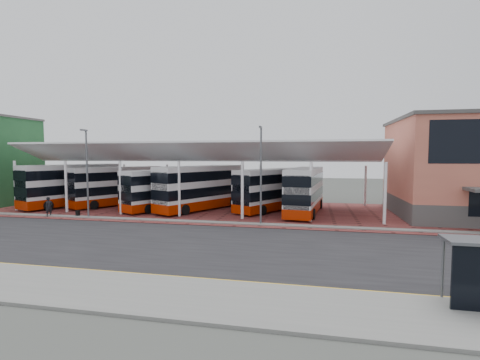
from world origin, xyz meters
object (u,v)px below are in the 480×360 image
at_px(bus_4, 274,190).
at_px(bus_2, 167,189).
at_px(bus_0, 73,185).
at_px(bus_1, 117,186).
at_px(bus_3, 202,188).
at_px(bus_5, 305,191).
at_px(pedestrian, 49,207).

bearing_deg(bus_4, bus_2, -142.26).
xyz_separation_m(bus_0, bus_2, (11.45, -0.16, -0.23)).
relative_size(bus_1, bus_3, 0.94).
xyz_separation_m(bus_1, bus_2, (6.75, -1.43, -0.09)).
bearing_deg(bus_2, bus_5, 28.26).
distance_m(bus_3, bus_5, 10.65).
xyz_separation_m(bus_0, bus_1, (4.70, 1.26, -0.14)).
distance_m(bus_2, bus_3, 3.85).
bearing_deg(bus_5, pedestrian, -156.83).
distance_m(bus_0, pedestrian, 7.39).
xyz_separation_m(bus_0, bus_4, (22.68, 1.38, -0.18)).
distance_m(bus_1, bus_5, 21.26).
distance_m(bus_2, bus_5, 14.49).
height_order(bus_2, bus_3, bus_3).
height_order(bus_4, pedestrian, bus_4).
relative_size(bus_3, bus_4, 1.09).
height_order(bus_4, bus_5, bus_5).
distance_m(bus_0, bus_4, 22.72).
distance_m(bus_0, bus_3, 15.28).
bearing_deg(bus_4, bus_3, -140.47).
height_order(bus_1, pedestrian, bus_1).
bearing_deg(bus_1, bus_3, 22.13).
bearing_deg(bus_3, bus_2, -148.92).
bearing_deg(pedestrian, bus_5, -49.42).
bearing_deg(bus_1, bus_0, -136.70).
xyz_separation_m(bus_2, pedestrian, (-8.86, -6.61, -1.18)).
height_order(bus_0, bus_4, bus_0).
relative_size(bus_5, pedestrian, 6.05).
height_order(bus_3, pedestrian, bus_3).
height_order(bus_0, bus_5, bus_0).
bearing_deg(bus_2, bus_1, -164.98).
xyz_separation_m(bus_3, bus_4, (7.40, 1.25, -0.15)).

